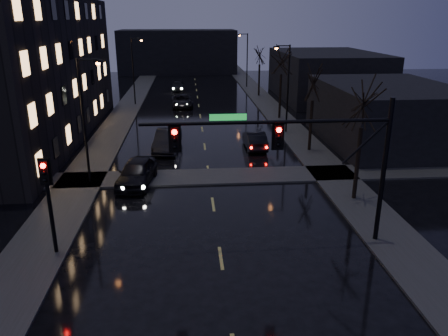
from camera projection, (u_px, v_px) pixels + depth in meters
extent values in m
cube|color=#2D2D2B|center=(118.00, 123.00, 44.44)|extent=(3.00, 140.00, 0.12)
cube|color=#2D2D2B|center=(282.00, 120.00, 45.76)|extent=(3.00, 140.00, 0.12)
cube|color=#2D2D2B|center=(209.00, 177.00, 29.56)|extent=(40.00, 3.00, 0.12)
cube|color=black|center=(8.00, 70.00, 37.16)|extent=(12.00, 30.00, 12.00)
cube|color=black|center=(387.00, 114.00, 37.04)|extent=(10.00, 14.00, 5.00)
cube|color=black|center=(326.00, 75.00, 57.70)|extent=(12.00, 18.00, 6.00)
cube|color=black|center=(178.00, 52.00, 84.06)|extent=(22.00, 10.00, 8.00)
cylinder|color=black|center=(383.00, 173.00, 20.09)|extent=(0.22, 0.22, 7.00)
cylinder|color=black|center=(267.00, 122.00, 18.84)|extent=(11.00, 0.16, 0.16)
cylinder|color=black|center=(366.00, 142.00, 19.52)|extent=(2.05, 0.10, 2.05)
cube|color=#0C591E|center=(228.00, 117.00, 18.62)|extent=(1.60, 0.04, 0.28)
cube|color=black|center=(175.00, 139.00, 18.74)|extent=(0.35, 0.28, 1.05)
sphere|color=#FF0705|center=(174.00, 132.00, 18.48)|extent=(0.22, 0.22, 0.22)
cube|color=black|center=(278.00, 136.00, 19.09)|extent=(0.35, 0.28, 1.05)
sphere|color=#FF0705|center=(279.00, 130.00, 18.83)|extent=(0.22, 0.22, 0.22)
cylinder|color=black|center=(51.00, 210.00, 19.33)|extent=(0.18, 0.18, 4.40)
cube|color=black|center=(45.00, 172.00, 18.74)|extent=(0.35, 0.28, 1.05)
sphere|color=#FF0705|center=(43.00, 166.00, 18.49)|extent=(0.22, 0.22, 0.22)
cylinder|color=black|center=(357.00, 165.00, 25.28)|extent=(0.24, 0.24, 4.40)
cylinder|color=black|center=(311.00, 126.00, 34.74)|extent=(0.24, 0.24, 4.12)
cylinder|color=black|center=(280.00, 97.00, 45.95)|extent=(0.24, 0.24, 4.68)
cylinder|color=black|center=(259.00, 80.00, 59.20)|extent=(0.24, 0.24, 4.29)
cylinder|color=black|center=(84.00, 124.00, 27.19)|extent=(0.16, 0.16, 8.00)
cylinder|color=black|center=(87.00, 60.00, 25.96)|extent=(1.20, 0.10, 0.10)
cube|color=black|center=(98.00, 61.00, 26.04)|extent=(0.50, 0.25, 0.15)
sphere|color=orange|center=(98.00, 63.00, 26.08)|extent=(0.28, 0.28, 0.28)
cylinder|color=black|center=(133.00, 72.00, 52.62)|extent=(0.16, 0.16, 8.00)
cylinder|color=black|center=(136.00, 38.00, 51.39)|extent=(1.20, 0.10, 0.10)
cube|color=black|center=(141.00, 39.00, 51.47)|extent=(0.50, 0.25, 0.15)
sphere|color=orange|center=(141.00, 40.00, 51.50)|extent=(0.28, 0.28, 0.28)
cylinder|color=black|center=(288.00, 90.00, 39.71)|extent=(0.16, 0.16, 8.00)
cylinder|color=black|center=(283.00, 46.00, 38.39)|extent=(1.20, 0.10, 0.10)
cube|color=black|center=(276.00, 47.00, 38.37)|extent=(0.50, 0.25, 0.15)
sphere|color=orange|center=(276.00, 48.00, 38.40)|extent=(0.28, 0.28, 0.28)
cylinder|color=black|center=(247.00, 61.00, 66.07)|extent=(0.16, 0.16, 8.00)
cylinder|color=black|center=(244.00, 34.00, 64.75)|extent=(1.20, 0.10, 0.10)
cube|color=black|center=(240.00, 35.00, 64.74)|extent=(0.50, 0.25, 0.15)
sphere|color=orange|center=(240.00, 35.00, 64.77)|extent=(0.28, 0.28, 0.28)
imported|color=black|center=(137.00, 172.00, 28.10)|extent=(2.64, 5.13, 1.67)
imported|color=black|center=(167.00, 140.00, 35.34)|extent=(2.32, 5.27, 1.68)
imported|color=black|center=(182.00, 101.00, 52.64)|extent=(2.70, 5.35, 1.45)
imported|color=black|center=(178.00, 86.00, 64.23)|extent=(1.98, 4.79, 1.38)
imported|color=black|center=(255.00, 140.00, 35.93)|extent=(1.58, 4.41, 1.45)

